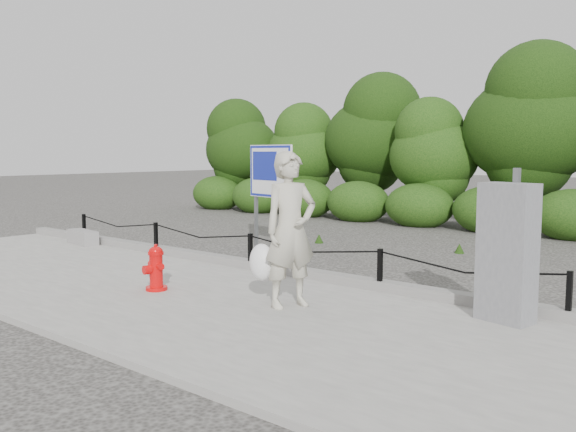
% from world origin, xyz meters
% --- Properties ---
extents(ground, '(90.00, 90.00, 0.00)m').
position_xyz_m(ground, '(0.00, 0.00, 0.00)').
color(ground, '#2D2B28').
rests_on(ground, ground).
extents(sidewalk, '(14.00, 4.00, 0.08)m').
position_xyz_m(sidewalk, '(0.00, -2.00, 0.04)').
color(sidewalk, gray).
rests_on(sidewalk, ground).
extents(curb, '(14.00, 0.22, 0.14)m').
position_xyz_m(curb, '(0.00, 0.05, 0.15)').
color(curb, slate).
rests_on(curb, sidewalk).
extents(chain_barrier, '(10.06, 0.06, 0.60)m').
position_xyz_m(chain_barrier, '(0.00, 0.00, 0.46)').
color(chain_barrier, black).
rests_on(chain_barrier, sidewalk).
extents(treeline, '(20.18, 3.80, 5.01)m').
position_xyz_m(treeline, '(1.02, 8.93, 2.57)').
color(treeline, black).
rests_on(treeline, ground).
extents(fire_hydrant, '(0.36, 0.38, 0.66)m').
position_xyz_m(fire_hydrant, '(0.04, -1.99, 0.39)').
color(fire_hydrant, red).
rests_on(fire_hydrant, sidewalk).
extents(pedestrian, '(0.87, 0.83, 1.96)m').
position_xyz_m(pedestrian, '(2.06, -1.48, 1.03)').
color(pedestrian, '#B5B09B').
rests_on(pedestrian, sidewalk).
extents(concrete_block, '(0.95, 0.45, 0.29)m').
position_xyz_m(concrete_block, '(-4.66, -0.25, 0.23)').
color(concrete_block, gray).
rests_on(concrete_block, sidewalk).
extents(utility_cabinet, '(0.66, 0.49, 1.76)m').
position_xyz_m(utility_cabinet, '(4.42, -0.39, 0.88)').
color(utility_cabinet, gray).
rests_on(utility_cabinet, sidewalk).
extents(advertising_sign, '(1.34, 0.34, 2.17)m').
position_xyz_m(advertising_sign, '(-1.45, 2.16, 1.53)').
color(advertising_sign, slate).
rests_on(advertising_sign, ground).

